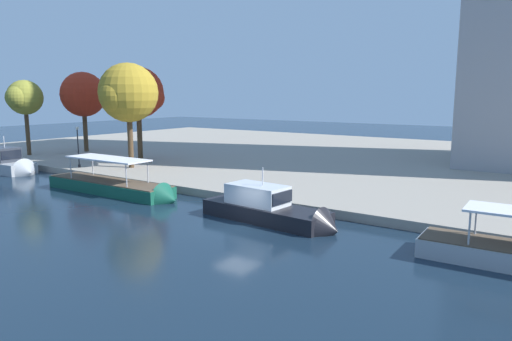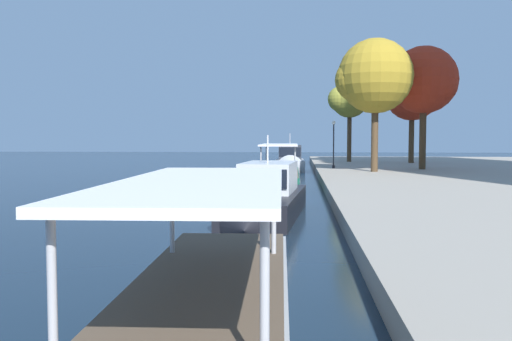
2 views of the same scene
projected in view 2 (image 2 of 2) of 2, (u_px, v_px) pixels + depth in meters
The scene contains 9 objects.
ground_plane at pixel (211, 214), 25.34m from camera, with size 220.00×220.00×0.00m, color #142333.
motor_yacht_0 at pixel (290, 164), 58.25m from camera, with size 8.00×3.18×5.05m.
tour_boat_1 at pixel (279, 181), 40.03m from camera, with size 14.61×3.02×4.10m.
motor_yacht_2 at pixel (265, 204), 24.10m from camera, with size 10.42×3.59×4.70m.
lamp_post at pixel (334, 143), 51.33m from camera, with size 0.32×0.32×4.42m.
tree_0 at pixel (373, 77), 46.00m from camera, with size 6.25×6.50×11.14m.
tree_1 at pixel (348, 100), 65.30m from camera, with size 4.44×4.83×9.68m.
tree_2 at pixel (425, 80), 49.53m from camera, with size 6.07×6.07×11.10m.
tree_3 at pixel (412, 92), 62.17m from camera, with size 6.08×6.08×10.88m.
Camera 2 is at (24.94, 4.00, 3.52)m, focal length 38.69 mm.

